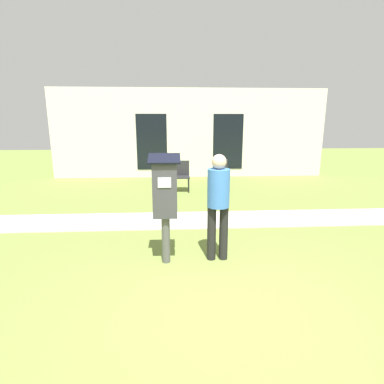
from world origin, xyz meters
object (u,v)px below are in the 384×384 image
at_px(parking_meter, 165,195).
at_px(person_standing, 218,199).
at_px(outdoor_chair_middle, 221,172).
at_px(outdoor_chair_left, 182,174).

bearing_deg(parking_meter, person_standing, 4.31).
bearing_deg(outdoor_chair_middle, outdoor_chair_left, 167.27).
distance_m(outdoor_chair_left, outdoor_chair_middle, 1.20).
bearing_deg(person_standing, outdoor_chair_middle, 93.27).
xyz_separation_m(outdoor_chair_left, outdoor_chair_middle, (1.19, 0.19, 0.00)).
bearing_deg(parking_meter, outdoor_chair_middle, 72.21).
bearing_deg(outdoor_chair_left, outdoor_chair_middle, 12.58).
relative_size(parking_meter, outdoor_chair_left, 1.77).
relative_size(parking_meter, outdoor_chair_middle, 1.77).
bearing_deg(person_standing, parking_meter, -163.06).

